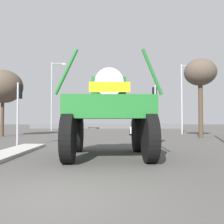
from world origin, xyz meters
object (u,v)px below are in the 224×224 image
Objects in this scene: traffic_signal_far_left at (148,111)px; bare_tree_right at (199,74)px; sedan_ahead at (138,128)px; streetlight_far_right at (183,95)px; traffic_signal_near_left at (18,100)px; streetlight_far_left at (52,93)px; traffic_signal_near_right at (154,102)px; oversize_sprayer at (108,112)px; bare_tree_left at (2,87)px.

traffic_signal_far_left is 0.54× the size of bare_tree_right.
streetlight_far_right is (5.13, 0.58, 3.71)m from sedan_ahead.
bare_tree_right reaches higher than traffic_signal_near_left.
streetlight_far_left is at bearing 68.75° from sedan_ahead.
traffic_signal_near_right is 0.52× the size of bare_tree_right.
traffic_signal_far_left is at bearing -15.83° from oversize_sprayer.
streetlight_far_left is 1.19× the size of streetlight_far_right.
traffic_signal_near_right is at bearing -174.86° from sedan_ahead.
streetlight_far_left is (-10.92, 5.81, 4.46)m from sedan_ahead.
traffic_signal_far_left is (10.27, 15.78, -0.01)m from traffic_signal_near_left.
streetlight_far_right is at bearing -28.97° from oversize_sprayer.
traffic_signal_near_left reaches higher than traffic_signal_near_right.
bare_tree_left is at bearing -106.18° from streetlight_far_left.
bare_tree_left is (-5.00, 8.60, 2.03)m from traffic_signal_near_left.
traffic_signal_near_right is at bearing -33.12° from bare_tree_left.
traffic_signal_far_left is 0.48× the size of streetlight_far_right.
traffic_signal_near_left is at bearing 150.81° from sedan_ahead.
streetlight_far_left is (-10.59, 17.54, 2.50)m from traffic_signal_near_right.
oversize_sprayer is at bearing -69.76° from streetlight_far_left.
streetlight_far_right is (13.65, 12.32, 1.63)m from traffic_signal_near_left.
streetlight_far_right is at bearing -76.80° from sedan_ahead.
bare_tree_right is (3.29, -8.82, 2.98)m from traffic_signal_far_left.
traffic_signal_near_right is 0.57× the size of bare_tree_left.
traffic_signal_near_left is 8.18m from traffic_signal_near_right.
bare_tree_right reaches higher than sedan_ahead.
streetlight_far_left reaches higher than oversize_sprayer.
sedan_ahead is at bearing -28.01° from streetlight_far_left.
bare_tree_left reaches higher than traffic_signal_far_left.
traffic_signal_near_right is at bearing -58.89° from streetlight_far_left.
bare_tree_left is 0.91× the size of bare_tree_right.
oversize_sprayer is 15.86m from sedan_ahead.
oversize_sprayer is at bearing -34.70° from traffic_signal_near_left.
streetlight_far_right reaches higher than bare_tree_left.
bare_tree_right reaches higher than oversize_sprayer.
bare_tree_right is at bearing -39.07° from oversize_sprayer.
streetlight_far_right is (5.47, 12.32, 1.74)m from traffic_signal_near_right.
streetlight_far_left is 19.17m from bare_tree_right.
traffic_signal_near_left is 1.04× the size of traffic_signal_near_right.
traffic_signal_far_left is 17.00m from bare_tree_left.
bare_tree_right is at bearing -33.56° from streetlight_far_left.
streetlight_far_left reaches higher than traffic_signal_near_right.
streetlight_far_right is 1.11× the size of bare_tree_right.
traffic_signal_near_left reaches higher than traffic_signal_far_left.
traffic_signal_near_right is 15.91m from traffic_signal_far_left.
oversize_sprayer is at bearing -127.08° from bare_tree_right.
bare_tree_left is 18.66m from bare_tree_right.
streetlight_far_right is 5.53m from bare_tree_right.
traffic_signal_near_left reaches higher than sedan_ahead.
oversize_sprayer is at bearing -116.98° from streetlight_far_right.
traffic_signal_near_right is 13.59m from streetlight_far_right.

